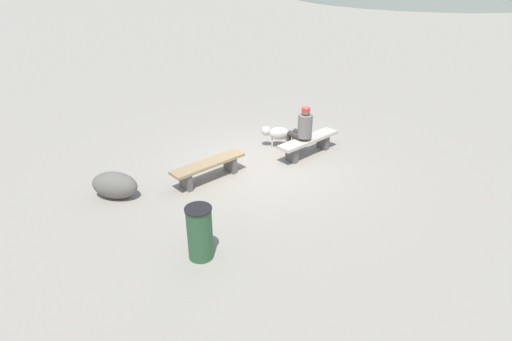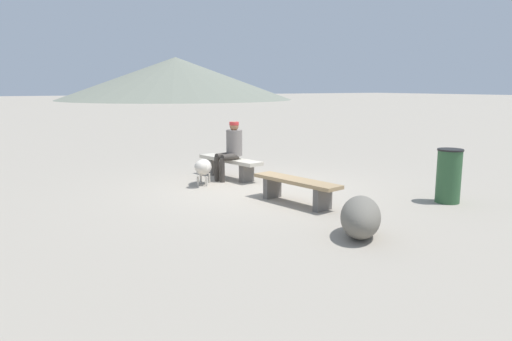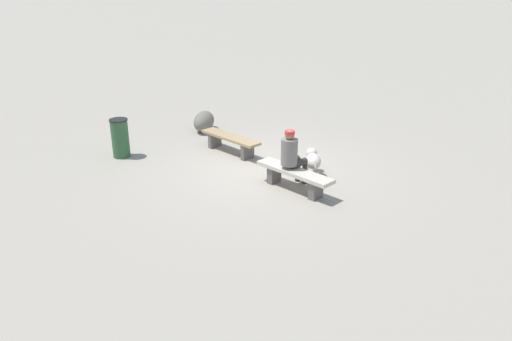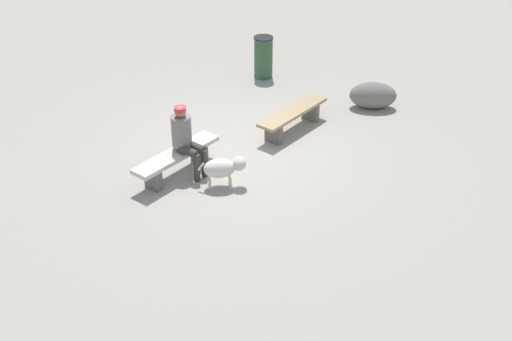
# 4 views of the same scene
# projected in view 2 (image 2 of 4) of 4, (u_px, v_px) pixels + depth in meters

# --- Properties ---
(ground) EXTENTS (210.00, 210.00, 0.06)m
(ground) POSITION_uv_depth(u_px,v_px,m) (257.00, 191.00, 9.72)
(ground) COLOR #9E9384
(bench_left) EXTENTS (1.87, 0.75, 0.45)m
(bench_left) POSITION_uv_depth(u_px,v_px,m) (296.00, 186.00, 8.45)
(bench_left) COLOR #605B56
(bench_left) RESTS_ON ground
(bench_right) EXTENTS (1.91, 0.75, 0.46)m
(bench_right) POSITION_uv_depth(u_px,v_px,m) (230.00, 164.00, 10.83)
(bench_right) COLOR #605B56
(bench_right) RESTS_ON ground
(seated_person) EXTENTS (0.43, 0.67, 1.30)m
(seated_person) POSITION_uv_depth(u_px,v_px,m) (231.00, 146.00, 10.58)
(seated_person) COLOR slate
(seated_person) RESTS_ON ground
(dog) EXTENTS (0.74, 0.61, 0.57)m
(dog) POSITION_uv_depth(u_px,v_px,m) (203.00, 167.00, 10.06)
(dog) COLOR beige
(dog) RESTS_ON ground
(trash_bin) EXTENTS (0.45, 0.45, 0.97)m
(trash_bin) POSITION_uv_depth(u_px,v_px,m) (449.00, 176.00, 8.52)
(trash_bin) COLOR #2D5633
(trash_bin) RESTS_ON ground
(boulder) EXTENTS (1.11, 1.09, 0.57)m
(boulder) POSITION_uv_depth(u_px,v_px,m) (361.00, 217.00, 6.59)
(boulder) COLOR #6B665B
(boulder) RESTS_ON ground
(distant_peak_1) EXTENTS (35.84, 35.84, 6.48)m
(distant_peak_1) POSITION_uv_depth(u_px,v_px,m) (176.00, 78.00, 73.63)
(distant_peak_1) COLOR gray
(distant_peak_1) RESTS_ON ground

